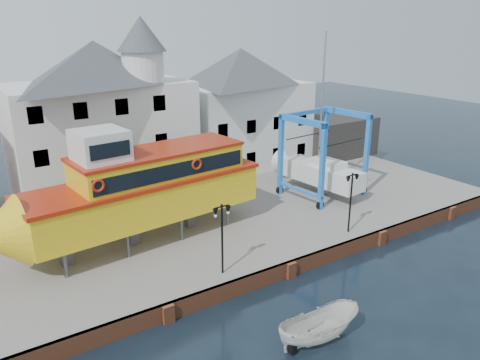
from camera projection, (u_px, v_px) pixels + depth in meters
ground at (290, 277)px, 28.05m from camera, size 140.00×140.00×0.00m
hardstanding at (201, 211)px, 36.59m from camera, size 44.00×22.00×1.00m
quay_wall at (289, 269)px, 27.97m from camera, size 44.00×0.47×1.00m
building_white_main at (102, 116)px, 37.71m from camera, size 14.00×8.30×14.00m
building_white_right at (241, 108)px, 45.65m from camera, size 12.00×8.00×11.20m
shed_dark at (328, 135)px, 50.43m from camera, size 8.00×7.00×4.00m
lamp_post_left at (222, 221)px, 25.58m from camera, size 1.12×0.32×4.20m
lamp_post_right at (352, 188)px, 30.79m from camera, size 1.12×0.32×4.20m
tour_boat at (130, 190)px, 28.99m from camera, size 17.94×5.89×7.67m
travel_lift at (316, 167)px, 38.71m from camera, size 6.47×8.72×12.90m
motorboat_a at (318, 341)px, 22.45m from camera, size 4.61×2.16×1.72m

